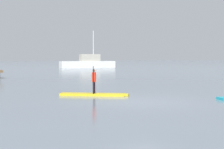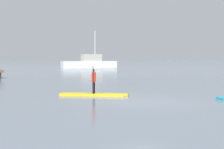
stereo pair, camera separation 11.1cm
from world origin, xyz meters
name	(u,v)px [view 1 (the left image)]	position (x,y,z in m)	size (l,w,h in m)	color
ground_plane	(142,102)	(0.00, 0.00, 0.00)	(240.00, 240.00, 0.00)	slate
paddleboard_near	(94,94)	(-0.51, 2.75, 0.05)	(2.59, 2.34, 0.10)	gold
paddler_child_solo	(94,80)	(-0.52, 2.75, 0.70)	(0.30, 0.32, 1.20)	black
fishing_boat_green_midground	(88,63)	(17.76, 35.53, 0.76)	(8.66, 3.85, 5.69)	silver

